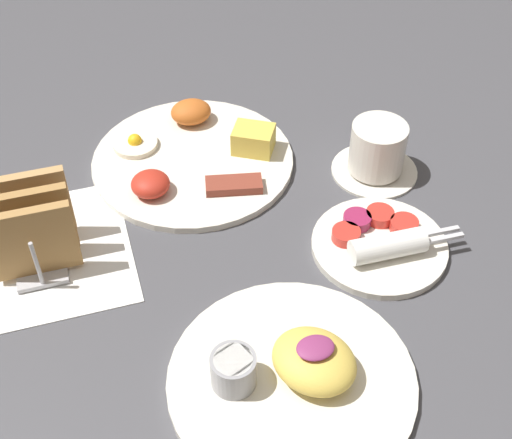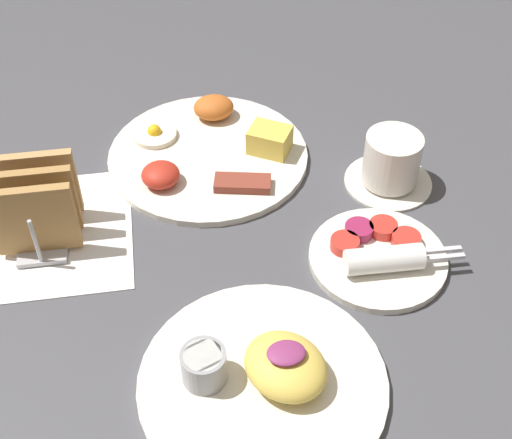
{
  "view_description": "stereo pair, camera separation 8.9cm",
  "coord_description": "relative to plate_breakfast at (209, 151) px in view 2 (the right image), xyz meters",
  "views": [
    {
      "loc": [
        -0.13,
        -0.56,
        0.65
      ],
      "look_at": [
        0.06,
        0.05,
        0.03
      ],
      "focal_mm": 50.0,
      "sensor_mm": 36.0,
      "label": 1
    },
    {
      "loc": [
        -0.04,
        -0.58,
        0.65
      ],
      "look_at": [
        0.06,
        0.05,
        0.03
      ],
      "focal_mm": 50.0,
      "sensor_mm": 36.0,
      "label": 2
    }
  ],
  "objects": [
    {
      "name": "coffee_cup",
      "position": [
        0.24,
        -0.09,
        0.03
      ],
      "size": [
        0.12,
        0.12,
        0.08
      ],
      "color": "silver",
      "rests_on": "ground_plane"
    },
    {
      "name": "ground_plane",
      "position": [
        -0.02,
        -0.22,
        -0.01
      ],
      "size": [
        3.0,
        3.0,
        0.0
      ],
      "primitive_type": "plane",
      "color": "#47474C"
    },
    {
      "name": "plate_foreground",
      "position": [
        0.01,
        -0.39,
        0.0
      ],
      "size": [
        0.26,
        0.26,
        0.06
      ],
      "color": "silver",
      "rests_on": "ground_plane"
    },
    {
      "name": "napkin_flat",
      "position": [
        -0.22,
        -0.12,
        -0.01
      ],
      "size": [
        0.22,
        0.22,
        0.0
      ],
      "color": "white",
      "rests_on": "ground_plane"
    },
    {
      "name": "plate_condiments",
      "position": [
        0.18,
        -0.23,
        0.0
      ],
      "size": [
        0.18,
        0.17,
        0.04
      ],
      "color": "silver",
      "rests_on": "ground_plane"
    },
    {
      "name": "plate_breakfast",
      "position": [
        0.0,
        0.0,
        0.0
      ],
      "size": [
        0.28,
        0.28,
        0.05
      ],
      "color": "silver",
      "rests_on": "ground_plane"
    },
    {
      "name": "toast_rack",
      "position": [
        -0.22,
        -0.12,
        0.04
      ],
      "size": [
        0.1,
        0.12,
        0.1
      ],
      "color": "#B7B7BC",
      "rests_on": "ground_plane"
    }
  ]
}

